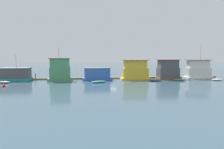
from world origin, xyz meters
TOP-DOWN VIEW (x-y plane):
  - ground_plane at (0.00, 0.00)m, footprint 200.00×200.00m
  - dock_walkway at (0.00, 2.71)m, footprint 59.60×1.71m
  - houseboat_teal at (-23.74, 0.46)m, footprint 7.28×4.04m
  - houseboat_green at (-12.89, -0.55)m, footprint 5.73×3.86m
  - houseboat_blue at (-3.70, -0.29)m, footprint 7.41×3.75m
  - houseboat_yellow at (6.08, -0.52)m, footprint 7.45×3.51m
  - houseboat_brown at (14.92, -0.22)m, footprint 5.80×4.13m
  - houseboat_white at (23.31, -0.17)m, footprint 7.24×3.77m
  - dinghy_grey at (-24.83, -4.45)m, footprint 2.79×1.21m
  - dinghy_teal at (-3.64, -6.03)m, footprint 3.83×2.24m
  - dinghy_navy at (10.18, -4.38)m, footprint 3.40×2.05m
  - dinghy_green at (16.33, -4.69)m, footprint 2.95×1.50m
  - dinghy_white at (25.71, -5.21)m, footprint 2.77×1.22m
  - mooring_post_near_left at (-19.33, 1.60)m, footprint 0.21×0.21m
  - mooring_post_far_left at (18.11, 1.60)m, footprint 0.22×0.22m
  - mooring_post_centre at (6.30, 1.60)m, footprint 0.31×0.31m
  - buoy_red at (-22.91, -9.79)m, footprint 0.62×0.62m

SIDE VIEW (x-z plane):
  - ground_plane at x=0.00m, z-range 0.00..0.00m
  - dock_walkway at x=0.00m, z-range 0.00..0.30m
  - dinghy_navy at x=10.18m, z-range 0.00..0.39m
  - dinghy_green at x=16.33m, z-range 0.00..0.45m
  - dinghy_white at x=25.71m, z-range 0.00..0.46m
  - dinghy_teal at x=-3.64m, z-range 0.00..0.51m
  - dinghy_grey at x=-24.83m, z-range 0.00..0.53m
  - buoy_red at x=-22.91m, z-range 0.00..0.62m
  - mooring_post_centre at x=6.30m, z-range 0.00..1.23m
  - mooring_post_near_left at x=-19.33m, z-range 0.00..1.66m
  - mooring_post_far_left at x=18.11m, z-range 0.00..1.98m
  - houseboat_blue at x=-3.70m, z-range -0.12..2.98m
  - houseboat_teal at x=-23.74m, z-range -1.64..4.75m
  - houseboat_yellow at x=6.08m, z-range -0.33..4.74m
  - houseboat_white at x=23.31m, z-range -2.29..6.73m
  - houseboat_brown at x=14.92m, z-range -0.17..4.97m
  - houseboat_green at x=-12.89m, z-range -1.44..6.55m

